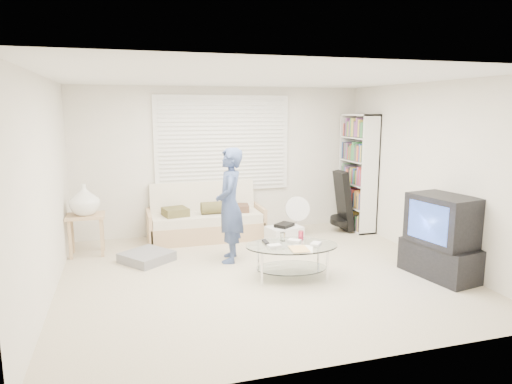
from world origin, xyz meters
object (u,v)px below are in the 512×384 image
object	(u,v)px
bookshelf	(358,173)
tv_unit	(442,238)
futon_sofa	(206,221)
coffee_table	(292,251)

from	to	relation	value
bookshelf	tv_unit	xyz separation A→B (m)	(-0.12, -2.44, -0.51)
bookshelf	futon_sofa	bearing A→B (deg)	177.05
futon_sofa	bookshelf	world-z (taller)	bookshelf
futon_sofa	coffee_table	size ratio (longest dim) A/B	1.47
tv_unit	coffee_table	xyz separation A→B (m)	(-1.85, 0.49, -0.16)
futon_sofa	bookshelf	distance (m)	2.80
futon_sofa	bookshelf	size ratio (longest dim) A/B	0.92
tv_unit	futon_sofa	bearing A→B (deg)	134.97
futon_sofa	coffee_table	world-z (taller)	futon_sofa
futon_sofa	coffee_table	distance (m)	2.22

